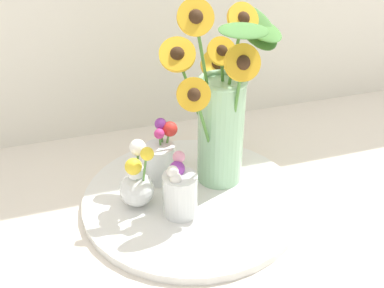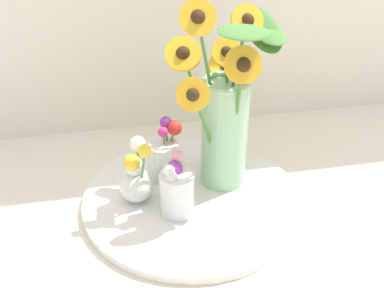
{
  "view_description": "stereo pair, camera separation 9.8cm",
  "coord_description": "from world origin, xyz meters",
  "px_view_note": "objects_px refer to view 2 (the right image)",
  "views": [
    {
      "loc": [
        -0.3,
        -0.78,
        0.67
      ],
      "look_at": [
        -0.04,
        0.03,
        0.16
      ],
      "focal_mm": 42.0,
      "sensor_mm": 36.0,
      "label": 1
    },
    {
      "loc": [
        -0.2,
        -0.8,
        0.67
      ],
      "look_at": [
        -0.04,
        0.03,
        0.16
      ],
      "focal_mm": 42.0,
      "sensor_mm": 36.0,
      "label": 2
    }
  ],
  "objects_px": {
    "mason_jar_sunflowers": "(225,115)",
    "vase_bulb_right": "(136,179)",
    "vase_small_back": "(164,156)",
    "serving_tray": "(192,198)",
    "vase_small_center": "(176,190)"
  },
  "relations": [
    {
      "from": "vase_small_center",
      "to": "vase_small_back",
      "type": "xyz_separation_m",
      "value": [
        -0.01,
        0.14,
        0.0
      ]
    },
    {
      "from": "vase_small_back",
      "to": "serving_tray",
      "type": "bearing_deg",
      "value": -59.73
    },
    {
      "from": "vase_bulb_right",
      "to": "vase_small_back",
      "type": "distance_m",
      "value": 0.11
    },
    {
      "from": "serving_tray",
      "to": "vase_small_back",
      "type": "xyz_separation_m",
      "value": [
        -0.05,
        0.09,
        0.07
      ]
    },
    {
      "from": "serving_tray",
      "to": "vase_bulb_right",
      "type": "bearing_deg",
      "value": 176.89
    },
    {
      "from": "mason_jar_sunflowers",
      "to": "vase_bulb_right",
      "type": "xyz_separation_m",
      "value": [
        -0.21,
        -0.04,
        -0.12
      ]
    },
    {
      "from": "mason_jar_sunflowers",
      "to": "vase_small_back",
      "type": "xyz_separation_m",
      "value": [
        -0.14,
        0.04,
        -0.12
      ]
    },
    {
      "from": "mason_jar_sunflowers",
      "to": "vase_bulb_right",
      "type": "distance_m",
      "value": 0.25
    },
    {
      "from": "serving_tray",
      "to": "vase_bulb_right",
      "type": "xyz_separation_m",
      "value": [
        -0.13,
        0.01,
        0.07
      ]
    },
    {
      "from": "serving_tray",
      "to": "mason_jar_sunflowers",
      "type": "bearing_deg",
      "value": 29.56
    },
    {
      "from": "mason_jar_sunflowers",
      "to": "vase_bulb_right",
      "type": "bearing_deg",
      "value": -168.81
    },
    {
      "from": "serving_tray",
      "to": "vase_small_back",
      "type": "relative_size",
      "value": 3.34
    },
    {
      "from": "vase_small_center",
      "to": "vase_small_back",
      "type": "distance_m",
      "value": 0.14
    },
    {
      "from": "serving_tray",
      "to": "vase_bulb_right",
      "type": "relative_size",
      "value": 3.08
    },
    {
      "from": "serving_tray",
      "to": "vase_small_center",
      "type": "relative_size",
      "value": 3.68
    }
  ]
}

